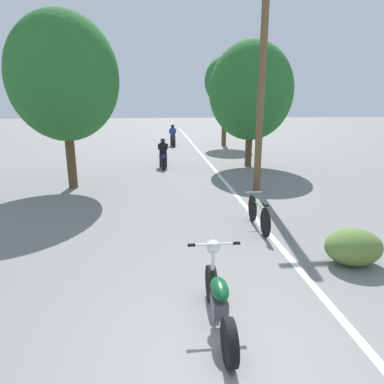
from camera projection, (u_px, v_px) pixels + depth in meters
The scene contains 11 objects.
ground_plane at pixel (234, 365), 4.11m from camera, with size 120.00×120.00×0.00m, color slate.
lane_stripe_edge at pixel (212, 166), 16.52m from camera, with size 0.14×48.00×0.01m, color white.
utility_pole at pixel (261, 87), 11.22m from camera, with size 1.10×0.24×6.83m.
roadside_tree_right_near at pixel (251, 91), 15.77m from camera, with size 3.89×3.50×5.73m.
roadside_tree_right_far at pixel (225, 82), 23.16m from camera, with size 2.80×2.52×5.96m.
roadside_tree_left at pixel (64, 78), 11.53m from camera, with size 3.71×3.34×5.97m.
roadside_bush at pixel (353, 247), 6.60m from camera, with size 1.10×0.88×0.70m.
motorcycle_foreground at pixel (219, 298), 4.76m from camera, with size 0.78×1.95×1.07m.
motorcycle_rider_lead at pixel (163, 156), 16.28m from camera, with size 0.50×2.04×1.37m.
motorcycle_rider_far at pixel (173, 138), 23.86m from camera, with size 0.50×2.08×1.47m.
bicycle_parked at pixel (259, 214), 8.43m from camera, with size 0.44×1.79×0.81m.
Camera 1 is at (-0.85, -3.36, 3.09)m, focal length 32.00 mm.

